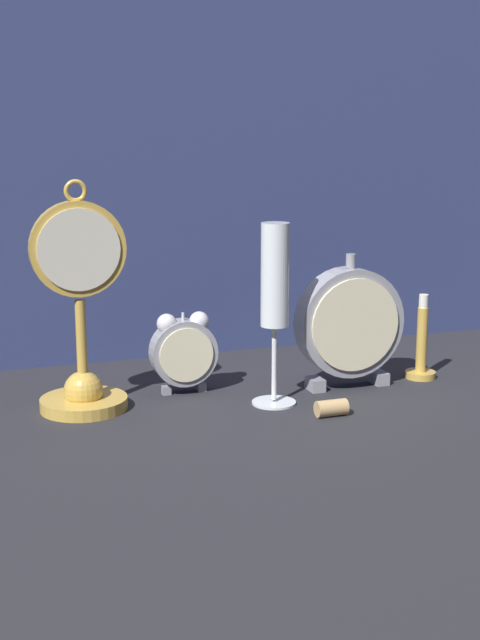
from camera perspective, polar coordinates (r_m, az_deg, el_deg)
The scene contains 8 objects.
ground_plane at distance 1.20m, azimuth 1.26°, elevation -5.88°, with size 4.00×4.00×0.00m, color #232328.
fabric_backdrop_drape at distance 1.45m, azimuth -3.28°, elevation 11.99°, with size 1.35×0.01×0.73m, color navy.
pocket_watch_on_stand at distance 1.20m, azimuth -10.14°, elevation -0.57°, with size 0.13×0.12×0.31m.
alarm_clock_twin_bell at distance 1.26m, azimuth -3.63°, elevation -1.86°, with size 0.09×0.03×0.12m.
mantel_clock_silver at distance 1.29m, azimuth 7.02°, elevation -0.22°, with size 0.16×0.04×0.20m.
champagne_flute at distance 1.19m, azimuth 2.24°, elevation 1.90°, with size 0.06×0.06×0.25m.
brass_candlestick at distance 1.37m, azimuth 11.53°, elevation -1.99°, with size 0.05×0.05×0.13m.
wine_cork at distance 1.18m, azimuth 5.87°, elevation -5.62°, with size 0.02×0.02×0.04m, color tan.
Camera 1 is at (-0.40, -1.06, 0.38)m, focal length 50.00 mm.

